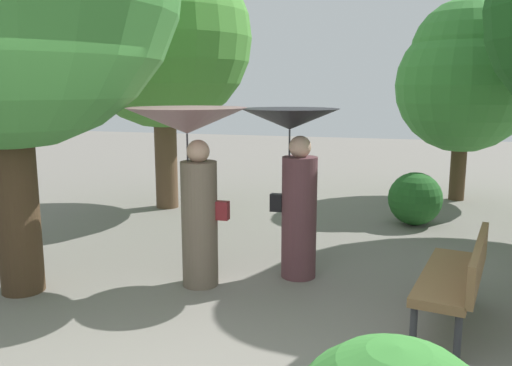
{
  "coord_description": "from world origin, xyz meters",
  "views": [
    {
      "loc": [
        1.62,
        -3.08,
        2.14
      ],
      "look_at": [
        0.0,
        2.54,
        1.08
      ],
      "focal_mm": 36.69,
      "sensor_mm": 36.0,
      "label": 1
    }
  ],
  "objects_px": {
    "tree_mid_left": "(162,23)",
    "tree_near_right": "(465,75)",
    "person_right": "(294,163)",
    "park_bench": "(458,274)",
    "person_left": "(191,155)"
  },
  "relations": [
    {
      "from": "tree_mid_left",
      "to": "tree_near_right",
      "type": "bearing_deg",
      "value": 22.7
    },
    {
      "from": "person_right",
      "to": "park_bench",
      "type": "height_order",
      "value": "person_right"
    },
    {
      "from": "person_left",
      "to": "park_bench",
      "type": "height_order",
      "value": "person_left"
    },
    {
      "from": "person_left",
      "to": "tree_mid_left",
      "type": "bearing_deg",
      "value": 24.37
    },
    {
      "from": "person_right",
      "to": "tree_near_right",
      "type": "height_order",
      "value": "tree_near_right"
    },
    {
      "from": "person_left",
      "to": "person_right",
      "type": "xyz_separation_m",
      "value": [
        1.0,
        0.55,
        -0.13
      ]
    },
    {
      "from": "person_right",
      "to": "park_bench",
      "type": "relative_size",
      "value": 1.23
    },
    {
      "from": "tree_near_right",
      "to": "tree_mid_left",
      "type": "distance_m",
      "value": 5.63
    },
    {
      "from": "person_right",
      "to": "tree_mid_left",
      "type": "bearing_deg",
      "value": 40.52
    },
    {
      "from": "park_bench",
      "to": "tree_near_right",
      "type": "relative_size",
      "value": 0.41
    },
    {
      "from": "person_left",
      "to": "person_right",
      "type": "distance_m",
      "value": 1.15
    },
    {
      "from": "person_right",
      "to": "person_left",
      "type": "bearing_deg",
      "value": 113.44
    },
    {
      "from": "tree_near_right",
      "to": "park_bench",
      "type": "bearing_deg",
      "value": -94.68
    },
    {
      "from": "person_left",
      "to": "person_right",
      "type": "relative_size",
      "value": 1.01
    },
    {
      "from": "park_bench",
      "to": "tree_mid_left",
      "type": "xyz_separation_m",
      "value": [
        -4.65,
        3.74,
        2.73
      ]
    }
  ]
}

